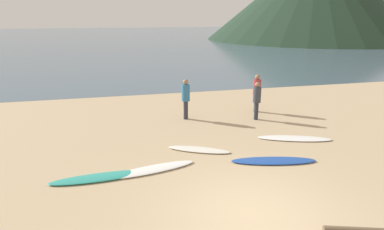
{
  "coord_description": "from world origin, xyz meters",
  "views": [
    {
      "loc": [
        -2.91,
        -6.0,
        4.33
      ],
      "look_at": [
        0.06,
        5.98,
        0.6
      ],
      "focal_mm": 31.22,
      "sensor_mm": 36.0,
      "label": 1
    }
  ],
  "objects": [
    {
      "name": "person_2",
      "position": [
        3.54,
        7.74,
        1.02
      ],
      "size": [
        0.35,
        0.35,
        1.74
      ],
      "rotation": [
        0.0,
        0.0,
        4.37
      ],
      "color": "#2D2D38",
      "rests_on": "ground"
    },
    {
      "name": "person_1",
      "position": [
        0.14,
        7.41,
        1.02
      ],
      "size": [
        0.35,
        0.35,
        1.73
      ],
      "rotation": [
        0.0,
        0.0,
        0.83
      ],
      "color": "#2D2D38",
      "rests_on": "ground"
    },
    {
      "name": "surfboard_2",
      "position": [
        -0.22,
        3.88,
        0.04
      ],
      "size": [
        2.09,
        1.39,
        0.08
      ],
      "primitive_type": "ellipsoid",
      "rotation": [
        0.0,
        0.0,
        -0.47
      ],
      "color": "silver",
      "rests_on": "ground"
    },
    {
      "name": "ocean_water",
      "position": [
        0.0,
        62.37,
        0.0
      ],
      "size": [
        140.0,
        100.0,
        0.01
      ],
      "primitive_type": "cube",
      "color": "#475B6B",
      "rests_on": "ground"
    },
    {
      "name": "ground_plane",
      "position": [
        0.0,
        10.0,
        -0.1
      ],
      "size": [
        120.0,
        120.0,
        0.2
      ],
      "primitive_type": "cube",
      "color": "tan",
      "rests_on": "ground"
    },
    {
      "name": "surfboard_4",
      "position": [
        3.41,
        4.07,
        0.03
      ],
      "size": [
        2.69,
        1.42,
        0.07
      ],
      "primitive_type": "ellipsoid",
      "rotation": [
        0.0,
        0.0,
        -0.33
      ],
      "color": "white",
      "rests_on": "ground"
    },
    {
      "name": "person_0",
      "position": [
        3.04,
        6.63,
        0.96
      ],
      "size": [
        0.33,
        0.33,
        1.63
      ],
      "rotation": [
        0.0,
        0.0,
        5.65
      ],
      "color": "#2D2D38",
      "rests_on": "ground"
    },
    {
      "name": "surfboard_1",
      "position": [
        -1.93,
        2.79,
        0.04
      ],
      "size": [
        2.69,
        1.04,
        0.08
      ],
      "primitive_type": "ellipsoid",
      "rotation": [
        0.0,
        0.0,
        0.2
      ],
      "color": "white",
      "rests_on": "ground"
    },
    {
      "name": "surfboard_3",
      "position": [
        1.77,
        2.49,
        0.04
      ],
      "size": [
        2.67,
        1.14,
        0.07
      ],
      "primitive_type": "ellipsoid",
      "rotation": [
        0.0,
        0.0,
        -0.22
      ],
      "color": "#1E479E",
      "rests_on": "ground"
    },
    {
      "name": "surfboard_0",
      "position": [
        -3.39,
        2.64,
        0.04
      ],
      "size": [
        2.69,
        0.67,
        0.08
      ],
      "primitive_type": "ellipsoid",
      "rotation": [
        0.0,
        0.0,
        0.05
      ],
      "color": "teal",
      "rests_on": "ground"
    }
  ]
}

